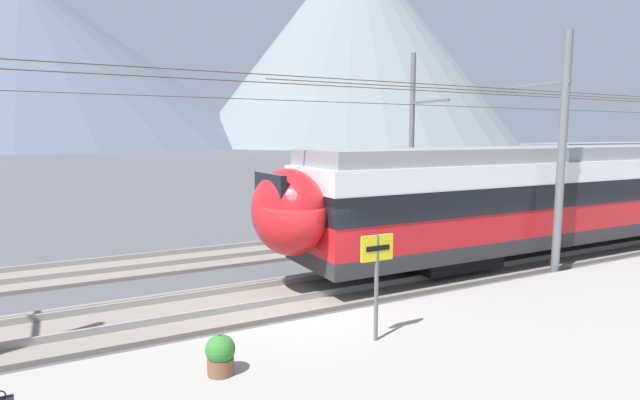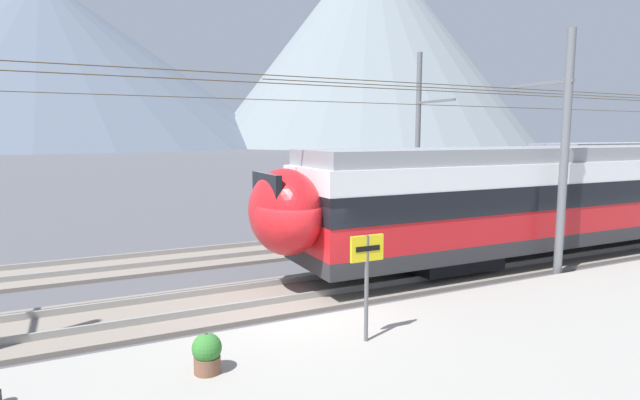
% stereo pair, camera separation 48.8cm
% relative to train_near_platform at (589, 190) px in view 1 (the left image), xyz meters
% --- Properties ---
extents(ground_plane, '(400.00, 400.00, 0.00)m').
position_rel_train_near_platform_xyz_m(ground_plane, '(-12.43, -1.55, -2.22)').
color(ground_plane, '#4C4C51').
extents(track_near, '(120.00, 3.00, 0.28)m').
position_rel_train_near_platform_xyz_m(track_near, '(-12.43, -0.00, -2.16)').
color(track_near, slate).
rests_on(track_near, ground).
extents(track_far, '(120.00, 3.00, 0.28)m').
position_rel_train_near_platform_xyz_m(track_far, '(-12.43, 5.06, -2.16)').
color(track_far, slate).
rests_on(track_far, ground).
extents(train_near_platform, '(25.88, 3.00, 4.27)m').
position_rel_train_near_platform_xyz_m(train_near_platform, '(0.00, 0.00, 0.00)').
color(train_near_platform, '#2D2D30').
rests_on(train_near_platform, track_near).
extents(catenary_mast_mid, '(48.52, 2.27, 7.22)m').
position_rel_train_near_platform_xyz_m(catenary_mast_mid, '(-4.30, -1.81, 1.61)').
color(catenary_mast_mid, slate).
rests_on(catenary_mast_mid, ground).
extents(catenary_mast_far_side, '(48.52, 2.64, 8.02)m').
position_rel_train_near_platform_xyz_m(catenary_mast_far_side, '(-2.51, 7.21, 1.96)').
color(catenary_mast_far_side, slate).
rests_on(catenary_mast_far_side, ground).
extents(platform_sign, '(0.70, 0.08, 2.09)m').
position_rel_train_near_platform_xyz_m(platform_sign, '(-12.10, -3.97, -0.41)').
color(platform_sign, '#59595B').
rests_on(platform_sign, platform_slab).
extents(potted_plant_platform_edge, '(0.50, 0.50, 0.68)m').
position_rel_train_near_platform_xyz_m(potted_plant_platform_edge, '(-15.18, -3.94, -1.58)').
color(potted_plant_platform_edge, brown).
rests_on(potted_plant_platform_edge, platform_slab).
extents(mountain_central_peak, '(177.82, 177.82, 62.14)m').
position_rel_train_near_platform_xyz_m(mountain_central_peak, '(-25.59, 204.78, 28.84)').
color(mountain_central_peak, '#515B6B').
rests_on(mountain_central_peak, ground).
extents(mountain_right_ridge, '(124.22, 124.22, 79.14)m').
position_rel_train_near_platform_xyz_m(mountain_right_ridge, '(87.37, 159.52, 37.34)').
color(mountain_right_ridge, slate).
rests_on(mountain_right_ridge, ground).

